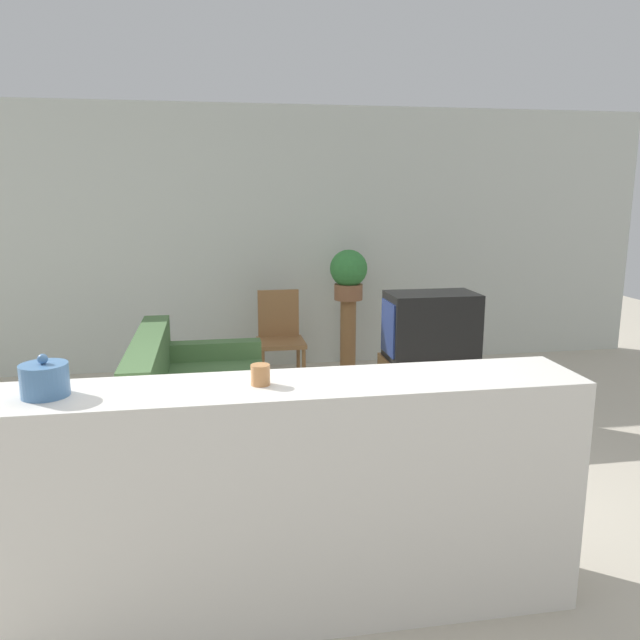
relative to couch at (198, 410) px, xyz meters
name	(u,v)px	position (x,y,z in m)	size (l,w,h in m)	color
ground_plane	(266,536)	(0.37, -1.25, -0.30)	(14.00, 14.00, 0.00)	beige
wall_back	(235,240)	(0.37, 2.18, 1.05)	(9.00, 0.06, 2.70)	silver
couch	(198,410)	(0.00, 0.00, 0.00)	(0.94, 1.68, 0.84)	#476B3D
tv_stand	(429,388)	(1.87, 0.37, -0.05)	(0.75, 0.54, 0.49)	olive
television	(430,326)	(1.87, 0.37, 0.47)	(0.73, 0.43, 0.55)	black
wooden_chair	(280,334)	(0.75, 1.44, 0.21)	(0.44, 0.44, 0.91)	olive
plant_stand	(348,337)	(1.47, 1.67, 0.09)	(0.16, 0.16, 0.78)	olive
potted_plant	(349,273)	(1.47, 1.67, 0.75)	(0.37, 0.37, 0.50)	#8E5B3D
foreground_counter	(276,502)	(0.37, -1.88, 0.23)	(2.65, 0.44, 1.06)	white
decorative_bowl	(45,380)	(-0.52, -1.88, 0.83)	(0.18, 0.18, 0.17)	#4C7AAD
candle_jar	(260,375)	(0.32, -1.88, 0.81)	(0.08, 0.08, 0.09)	#C6844C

